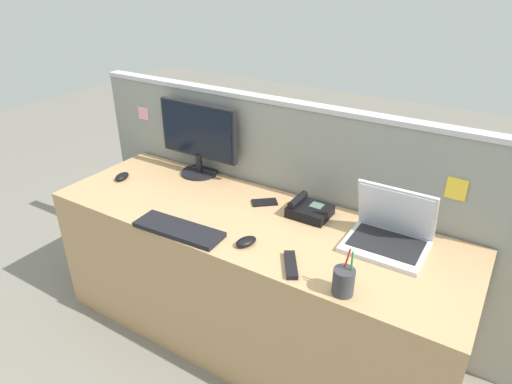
{
  "coord_description": "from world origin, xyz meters",
  "views": [
    {
      "loc": [
        0.99,
        -1.53,
        1.8
      ],
      "look_at": [
        0.0,
        0.05,
        0.84
      ],
      "focal_mm": 31.56,
      "sensor_mm": 36.0,
      "label": 1
    }
  ],
  "objects_px": {
    "computer_mouse_right_hand": "(122,176)",
    "computer_mouse_left_hand": "(246,242)",
    "cell_phone_black_slab": "(264,202)",
    "tv_remote": "(291,265)",
    "desktop_monitor": "(198,136)",
    "pen_cup": "(344,281)",
    "keyboard_main": "(179,229)",
    "laptop": "(390,231)",
    "desk_phone": "(309,210)"
  },
  "relations": [
    {
      "from": "keyboard_main",
      "to": "computer_mouse_left_hand",
      "type": "bearing_deg",
      "value": 9.8
    },
    {
      "from": "laptop",
      "to": "computer_mouse_left_hand",
      "type": "height_order",
      "value": "laptop"
    },
    {
      "from": "computer_mouse_left_hand",
      "to": "pen_cup",
      "type": "height_order",
      "value": "pen_cup"
    },
    {
      "from": "pen_cup",
      "to": "desk_phone",
      "type": "bearing_deg",
      "value": 128.63
    },
    {
      "from": "cell_phone_black_slab",
      "to": "computer_mouse_left_hand",
      "type": "bearing_deg",
      "value": -21.5
    },
    {
      "from": "computer_mouse_left_hand",
      "to": "desktop_monitor",
      "type": "bearing_deg",
      "value": 161.31
    },
    {
      "from": "desktop_monitor",
      "to": "computer_mouse_left_hand",
      "type": "relative_size",
      "value": 4.9
    },
    {
      "from": "cell_phone_black_slab",
      "to": "tv_remote",
      "type": "bearing_deg",
      "value": 1.68
    },
    {
      "from": "desk_phone",
      "to": "computer_mouse_right_hand",
      "type": "relative_size",
      "value": 1.89
    },
    {
      "from": "computer_mouse_left_hand",
      "to": "computer_mouse_right_hand",
      "type": "bearing_deg",
      "value": -172.19
    },
    {
      "from": "computer_mouse_right_hand",
      "to": "cell_phone_black_slab",
      "type": "height_order",
      "value": "computer_mouse_right_hand"
    },
    {
      "from": "desktop_monitor",
      "to": "pen_cup",
      "type": "xyz_separation_m",
      "value": [
        1.09,
        -0.55,
        -0.17
      ]
    },
    {
      "from": "desk_phone",
      "to": "cell_phone_black_slab",
      "type": "height_order",
      "value": "desk_phone"
    },
    {
      "from": "desktop_monitor",
      "to": "computer_mouse_left_hand",
      "type": "height_order",
      "value": "desktop_monitor"
    },
    {
      "from": "computer_mouse_right_hand",
      "to": "computer_mouse_left_hand",
      "type": "xyz_separation_m",
      "value": [
        0.94,
        -0.18,
        0.0
      ]
    },
    {
      "from": "computer_mouse_right_hand",
      "to": "cell_phone_black_slab",
      "type": "distance_m",
      "value": 0.83
    },
    {
      "from": "keyboard_main",
      "to": "desktop_monitor",
      "type": "bearing_deg",
      "value": 116.22
    },
    {
      "from": "desktop_monitor",
      "to": "keyboard_main",
      "type": "distance_m",
      "value": 0.66
    },
    {
      "from": "desktop_monitor",
      "to": "laptop",
      "type": "distance_m",
      "value": 1.15
    },
    {
      "from": "keyboard_main",
      "to": "computer_mouse_right_hand",
      "type": "bearing_deg",
      "value": 154.98
    },
    {
      "from": "desktop_monitor",
      "to": "laptop",
      "type": "xyz_separation_m",
      "value": [
        1.13,
        -0.14,
        -0.16
      ]
    },
    {
      "from": "computer_mouse_right_hand",
      "to": "pen_cup",
      "type": "xyz_separation_m",
      "value": [
        1.4,
        -0.25,
        0.04
      ]
    },
    {
      "from": "pen_cup",
      "to": "cell_phone_black_slab",
      "type": "height_order",
      "value": "pen_cup"
    },
    {
      "from": "laptop",
      "to": "computer_mouse_right_hand",
      "type": "bearing_deg",
      "value": -174.17
    },
    {
      "from": "desk_phone",
      "to": "cell_phone_black_slab",
      "type": "bearing_deg",
      "value": -177.58
    },
    {
      "from": "laptop",
      "to": "computer_mouse_right_hand",
      "type": "relative_size",
      "value": 3.31
    },
    {
      "from": "computer_mouse_right_hand",
      "to": "computer_mouse_left_hand",
      "type": "relative_size",
      "value": 1.0
    },
    {
      "from": "keyboard_main",
      "to": "cell_phone_black_slab",
      "type": "bearing_deg",
      "value": 63.17
    },
    {
      "from": "desk_phone",
      "to": "keyboard_main",
      "type": "distance_m",
      "value": 0.61
    },
    {
      "from": "pen_cup",
      "to": "computer_mouse_right_hand",
      "type": "bearing_deg",
      "value": 169.73
    },
    {
      "from": "computer_mouse_left_hand",
      "to": "cell_phone_black_slab",
      "type": "xyz_separation_m",
      "value": [
        -0.12,
        0.36,
        -0.01
      ]
    },
    {
      "from": "desktop_monitor",
      "to": "cell_phone_black_slab",
      "type": "bearing_deg",
      "value": -12.89
    },
    {
      "from": "keyboard_main",
      "to": "pen_cup",
      "type": "height_order",
      "value": "pen_cup"
    },
    {
      "from": "laptop",
      "to": "cell_phone_black_slab",
      "type": "xyz_separation_m",
      "value": [
        -0.63,
        0.03,
        -0.06
      ]
    },
    {
      "from": "keyboard_main",
      "to": "computer_mouse_left_hand",
      "type": "relative_size",
      "value": 4.21
    },
    {
      "from": "computer_mouse_right_hand",
      "to": "tv_remote",
      "type": "distance_m",
      "value": 1.19
    },
    {
      "from": "computer_mouse_left_hand",
      "to": "pen_cup",
      "type": "bearing_deg",
      "value": 9.42
    },
    {
      "from": "cell_phone_black_slab",
      "to": "desk_phone",
      "type": "bearing_deg",
      "value": 51.77
    },
    {
      "from": "keyboard_main",
      "to": "desk_phone",
      "type": "bearing_deg",
      "value": 42.74
    },
    {
      "from": "desk_phone",
      "to": "computer_mouse_left_hand",
      "type": "height_order",
      "value": "desk_phone"
    },
    {
      "from": "pen_cup",
      "to": "cell_phone_black_slab",
      "type": "relative_size",
      "value": 1.46
    },
    {
      "from": "keyboard_main",
      "to": "tv_remote",
      "type": "distance_m",
      "value": 0.55
    },
    {
      "from": "desktop_monitor",
      "to": "laptop",
      "type": "height_order",
      "value": "desktop_monitor"
    },
    {
      "from": "laptop",
      "to": "computer_mouse_right_hand",
      "type": "distance_m",
      "value": 1.46
    },
    {
      "from": "computer_mouse_left_hand",
      "to": "keyboard_main",
      "type": "bearing_deg",
      "value": -148.46
    },
    {
      "from": "computer_mouse_left_hand",
      "to": "cell_phone_black_slab",
      "type": "bearing_deg",
      "value": 127.76
    },
    {
      "from": "desk_phone",
      "to": "keyboard_main",
      "type": "relative_size",
      "value": 0.45
    },
    {
      "from": "computer_mouse_right_hand",
      "to": "computer_mouse_left_hand",
      "type": "height_order",
      "value": "same"
    },
    {
      "from": "laptop",
      "to": "computer_mouse_left_hand",
      "type": "distance_m",
      "value": 0.61
    },
    {
      "from": "computer_mouse_right_hand",
      "to": "pen_cup",
      "type": "height_order",
      "value": "pen_cup"
    }
  ]
}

